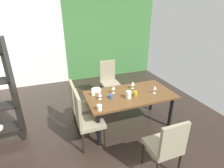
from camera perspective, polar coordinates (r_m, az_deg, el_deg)
ground_plane at (r=3.74m, az=-0.94°, el=-14.26°), size 5.25×5.95×0.02m
back_panel_interior at (r=5.80m, az=-26.41°, el=12.55°), size 2.20×0.10×2.80m
garden_window_panel at (r=6.13m, az=-0.58°, el=15.43°), size 3.05×0.10×2.80m
dining_table at (r=3.51m, az=5.80°, el=-4.47°), size 1.72×0.91×0.73m
chair_left_near at (r=3.05m, az=-8.68°, el=-10.92°), size 0.45×0.44×1.05m
chair_head_far at (r=4.60m, az=-1.04°, el=1.70°), size 0.44×0.45×1.03m
chair_left_far at (r=3.52m, az=-10.55°, el=-6.30°), size 0.45×0.44×1.01m
chair_head_near at (r=2.68m, az=17.34°, el=-18.53°), size 0.44×0.44×0.96m
wine_glass_right at (r=3.22m, az=-4.01°, el=-3.39°), size 0.07×0.07×0.14m
wine_glass_front at (r=3.44m, az=0.46°, el=-1.33°), size 0.07×0.07×0.14m
wine_glass_rear at (r=3.66m, az=6.79°, el=0.15°), size 0.08×0.08×0.16m
wine_glass_left at (r=3.52m, az=13.85°, el=-1.25°), size 0.06×0.06×0.16m
serving_bowl_south at (r=3.58m, az=-5.16°, el=-1.93°), size 0.20×0.20×0.04m
cup_near_window at (r=2.92m, az=-4.16°, el=-7.69°), size 0.08×0.08×0.10m
cup_center at (r=3.41m, az=-6.18°, el=-3.07°), size 0.07×0.07×0.07m
cup_east at (r=3.27m, az=-0.41°, el=-4.09°), size 0.07×0.07×0.08m
cup_north at (r=3.38m, az=7.62°, el=-3.17°), size 0.07×0.07×0.10m
pitcher_west at (r=3.28m, az=5.44°, el=-3.48°), size 0.11×0.10×0.14m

